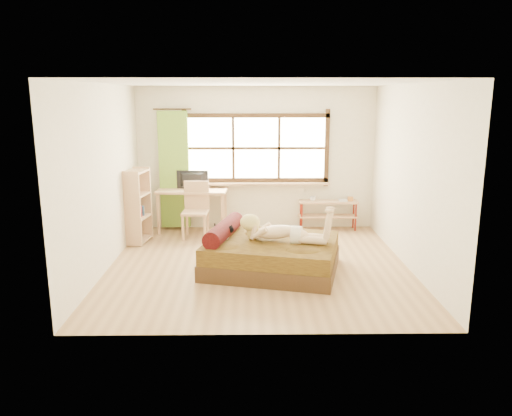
{
  "coord_description": "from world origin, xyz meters",
  "views": [
    {
      "loc": [
        -0.13,
        -7.22,
        2.54
      ],
      "look_at": [
        -0.03,
        0.2,
        0.85
      ],
      "focal_mm": 35.0,
      "sensor_mm": 36.0,
      "label": 1
    }
  ],
  "objects_px": {
    "bed": "(269,254)",
    "desk": "(192,195)",
    "bookshelf": "(137,206)",
    "kitten": "(223,231)",
    "chair": "(196,206)",
    "woman": "(283,222)",
    "pipe_shelf": "(329,208)"
  },
  "relations": [
    {
      "from": "desk",
      "to": "bed",
      "type": "bearing_deg",
      "value": -54.53
    },
    {
      "from": "kitten",
      "to": "bookshelf",
      "type": "xyz_separation_m",
      "value": [
        -1.56,
        1.39,
        0.08
      ]
    },
    {
      "from": "desk",
      "to": "pipe_shelf",
      "type": "relative_size",
      "value": 1.18
    },
    {
      "from": "woman",
      "to": "bed",
      "type": "bearing_deg",
      "value": 176.58
    },
    {
      "from": "bookshelf",
      "to": "desk",
      "type": "bearing_deg",
      "value": 47.42
    },
    {
      "from": "kitten",
      "to": "desk",
      "type": "relative_size",
      "value": 0.21
    },
    {
      "from": "kitten",
      "to": "pipe_shelf",
      "type": "xyz_separation_m",
      "value": [
        1.91,
        2.2,
        -0.17
      ]
    },
    {
      "from": "desk",
      "to": "pipe_shelf",
      "type": "xyz_separation_m",
      "value": [
        2.59,
        0.12,
        -0.29
      ]
    },
    {
      "from": "pipe_shelf",
      "to": "bookshelf",
      "type": "xyz_separation_m",
      "value": [
        -3.47,
        -0.81,
        0.24
      ]
    },
    {
      "from": "bookshelf",
      "to": "woman",
      "type": "bearing_deg",
      "value": -23.26
    },
    {
      "from": "woman",
      "to": "desk",
      "type": "distance_m",
      "value": 2.72
    },
    {
      "from": "bookshelf",
      "to": "bed",
      "type": "bearing_deg",
      "value": -24.39
    },
    {
      "from": "pipe_shelf",
      "to": "chair",
      "type": "bearing_deg",
      "value": -167.95
    },
    {
      "from": "bed",
      "to": "desk",
      "type": "distance_m",
      "value": 2.6
    },
    {
      "from": "bed",
      "to": "bookshelf",
      "type": "bearing_deg",
      "value": 160.49
    },
    {
      "from": "woman",
      "to": "desk",
      "type": "height_order",
      "value": "woman"
    },
    {
      "from": "kitten",
      "to": "desk",
      "type": "height_order",
      "value": "desk"
    },
    {
      "from": "woman",
      "to": "pipe_shelf",
      "type": "bearing_deg",
      "value": 80.06
    },
    {
      "from": "pipe_shelf",
      "to": "bookshelf",
      "type": "height_order",
      "value": "bookshelf"
    },
    {
      "from": "bed",
      "to": "pipe_shelf",
      "type": "xyz_separation_m",
      "value": [
        1.24,
        2.29,
        0.16
      ]
    },
    {
      "from": "desk",
      "to": "bookshelf",
      "type": "height_order",
      "value": "bookshelf"
    },
    {
      "from": "bed",
      "to": "chair",
      "type": "bearing_deg",
      "value": 138.6
    },
    {
      "from": "woman",
      "to": "bookshelf",
      "type": "bearing_deg",
      "value": 161.62
    },
    {
      "from": "woman",
      "to": "chair",
      "type": "relative_size",
      "value": 1.29
    },
    {
      "from": "desk",
      "to": "chair",
      "type": "distance_m",
      "value": 0.4
    },
    {
      "from": "kitten",
      "to": "bed",
      "type": "bearing_deg",
      "value": 6.52
    },
    {
      "from": "woman",
      "to": "bookshelf",
      "type": "xyz_separation_m",
      "value": [
        -2.43,
        1.54,
        -0.09
      ]
    },
    {
      "from": "kitten",
      "to": "desk",
      "type": "bearing_deg",
      "value": 122.11
    },
    {
      "from": "bed",
      "to": "desk",
      "type": "relative_size",
      "value": 1.63
    },
    {
      "from": "chair",
      "to": "bookshelf",
      "type": "xyz_separation_m",
      "value": [
        -0.98,
        -0.33,
        0.09
      ]
    },
    {
      "from": "kitten",
      "to": "desk",
      "type": "distance_m",
      "value": 2.19
    },
    {
      "from": "bed",
      "to": "bookshelf",
      "type": "distance_m",
      "value": 2.71
    }
  ]
}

